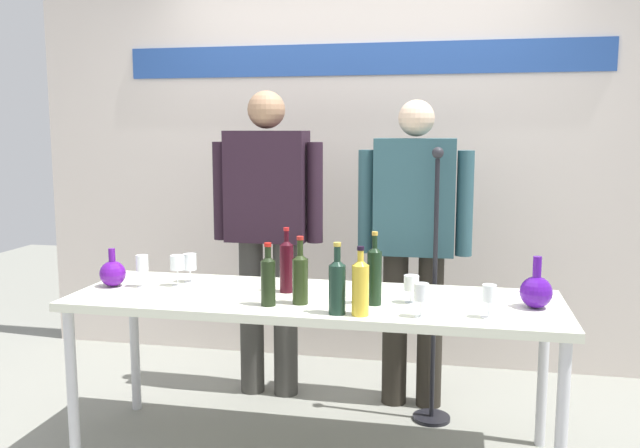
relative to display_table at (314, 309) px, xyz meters
name	(u,v)px	position (x,y,z in m)	size (l,w,h in m)	color
back_wall	(359,136)	(0.00, 1.41, 0.79)	(4.43, 0.11, 3.00)	silver
display_table	(314,309)	(0.00, 0.00, 0.00)	(2.27, 0.72, 0.77)	silver
decanter_blue_left	(113,273)	(-1.02, 0.00, 0.13)	(0.13, 0.13, 0.19)	#551389
decanter_blue_right	(536,291)	(0.99, 0.00, 0.13)	(0.14, 0.14, 0.23)	#47118C
presenter_left	(268,221)	(-0.42, 0.69, 0.31)	(0.65, 0.22, 1.76)	#383632
presenter_right	(414,234)	(0.42, 0.69, 0.26)	(0.62, 0.22, 1.70)	black
wine_bottle_0	(337,284)	(0.16, -0.27, 0.19)	(0.07, 0.07, 0.31)	#162F24
wine_bottle_1	(360,285)	(0.26, -0.27, 0.19)	(0.07, 0.07, 0.29)	gold
wine_bottle_2	(268,278)	(-0.16, -0.20, 0.18)	(0.07, 0.07, 0.28)	black
wine_bottle_3	(287,264)	(-0.14, 0.06, 0.19)	(0.07, 0.07, 0.31)	#350912
wine_bottle_4	(374,274)	(0.29, -0.09, 0.20)	(0.07, 0.07, 0.33)	black
wine_bottle_5	(300,276)	(-0.03, -0.14, 0.19)	(0.07, 0.07, 0.31)	#233114
wine_glass_left_0	(177,263)	(-0.71, 0.07, 0.17)	(0.07, 0.07, 0.15)	white
wine_glass_left_1	(142,264)	(-0.87, 0.02, 0.18)	(0.06, 0.06, 0.16)	white
wine_glass_left_2	(190,262)	(-0.68, 0.17, 0.16)	(0.07, 0.07, 0.15)	white
wine_glass_right_0	(411,283)	(0.45, -0.03, 0.15)	(0.07, 0.07, 0.13)	white
wine_glass_right_1	(489,294)	(0.78, -0.20, 0.16)	(0.06, 0.06, 0.14)	white
wine_glass_right_2	(421,293)	(0.51, -0.25, 0.16)	(0.06, 0.06, 0.14)	white
microphone_stand	(433,333)	(0.54, 0.49, -0.23)	(0.20, 0.20, 1.46)	black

